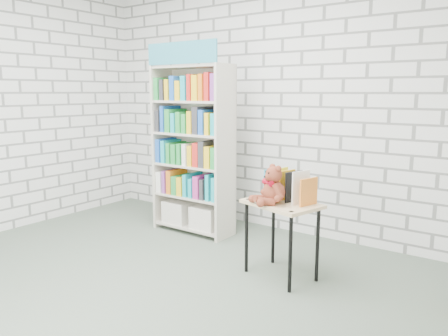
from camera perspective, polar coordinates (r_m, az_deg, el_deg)
The scene contains 6 objects.
ground at distance 3.78m, azimuth -11.46°, elevation -14.59°, with size 4.50×4.50×0.00m, color #4F5D4E.
room_shell at distance 3.45m, azimuth -12.50°, elevation 13.47°, with size 4.52×4.02×2.81m.
bookshelf at distance 4.81m, azimuth -4.06°, elevation 2.56°, with size 0.92×0.36×2.06m.
display_table at distance 3.69m, azimuth 7.55°, elevation -5.82°, with size 0.70×0.57×0.65m.
table_books at distance 3.71m, azimuth 8.67°, elevation -2.32°, with size 0.46×0.29×0.25m.
teddy_bear at distance 3.59m, azimuth 6.25°, elevation -2.61°, with size 0.31×0.30×0.32m.
Camera 1 is at (2.56, -2.31, 1.56)m, focal length 35.00 mm.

